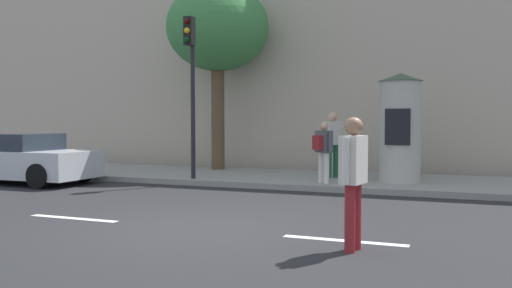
{
  "coord_description": "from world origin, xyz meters",
  "views": [
    {
      "loc": [
        4.04,
        -7.53,
        1.71
      ],
      "look_at": [
        0.25,
        2.0,
        1.27
      ],
      "focal_mm": 37.78,
      "sensor_mm": 36.0,
      "label": 1
    }
  ],
  "objects_px": {
    "traffic_light": "(191,71)",
    "poster_column": "(400,127)",
    "pedestrian_with_bag": "(323,147)",
    "pedestrian_with_backpack": "(395,140)",
    "street_tree": "(218,29)",
    "pedestrian_tallest": "(333,139)",
    "pedestrian_near_pole": "(353,172)",
    "parked_car_silver": "(15,158)"
  },
  "relations": [
    {
      "from": "poster_column",
      "to": "parked_car_silver",
      "type": "relative_size",
      "value": 0.61
    },
    {
      "from": "pedestrian_with_backpack",
      "to": "pedestrian_tallest",
      "type": "bearing_deg",
      "value": -147.64
    },
    {
      "from": "poster_column",
      "to": "pedestrian_with_bag",
      "type": "height_order",
      "value": "poster_column"
    },
    {
      "from": "pedestrian_with_backpack",
      "to": "parked_car_silver",
      "type": "height_order",
      "value": "pedestrian_with_backpack"
    },
    {
      "from": "pedestrian_near_pole",
      "to": "pedestrian_with_backpack",
      "type": "relative_size",
      "value": 1.0
    },
    {
      "from": "traffic_light",
      "to": "poster_column",
      "type": "distance_m",
      "value": 5.67
    },
    {
      "from": "traffic_light",
      "to": "poster_column",
      "type": "bearing_deg",
      "value": 14.26
    },
    {
      "from": "pedestrian_with_bag",
      "to": "pedestrian_tallest",
      "type": "height_order",
      "value": "pedestrian_tallest"
    },
    {
      "from": "pedestrian_tallest",
      "to": "poster_column",
      "type": "bearing_deg",
      "value": -12.2
    },
    {
      "from": "poster_column",
      "to": "pedestrian_near_pole",
      "type": "height_order",
      "value": "poster_column"
    },
    {
      "from": "pedestrian_tallest",
      "to": "pedestrian_with_bag",
      "type": "bearing_deg",
      "value": -86.22
    },
    {
      "from": "poster_column",
      "to": "pedestrian_near_pole",
      "type": "bearing_deg",
      "value": -88.04
    },
    {
      "from": "pedestrian_with_backpack",
      "to": "pedestrian_tallest",
      "type": "relative_size",
      "value": 0.98
    },
    {
      "from": "pedestrian_tallest",
      "to": "parked_car_silver",
      "type": "bearing_deg",
      "value": -159.07
    },
    {
      "from": "poster_column",
      "to": "pedestrian_with_backpack",
      "type": "xyz_separation_m",
      "value": [
        -0.29,
        1.39,
        -0.37
      ]
    },
    {
      "from": "traffic_light",
      "to": "pedestrian_near_pole",
      "type": "xyz_separation_m",
      "value": [
        5.54,
        -5.79,
        -2.01
      ]
    },
    {
      "from": "pedestrian_with_bag",
      "to": "parked_car_silver",
      "type": "distance_m",
      "value": 8.51
    },
    {
      "from": "traffic_light",
      "to": "pedestrian_tallest",
      "type": "distance_m",
      "value": 4.27
    },
    {
      "from": "street_tree",
      "to": "pedestrian_tallest",
      "type": "distance_m",
      "value": 5.47
    },
    {
      "from": "pedestrian_near_pole",
      "to": "pedestrian_tallest",
      "type": "relative_size",
      "value": 0.98
    },
    {
      "from": "pedestrian_near_pole",
      "to": "parked_car_silver",
      "type": "relative_size",
      "value": 0.39
    },
    {
      "from": "street_tree",
      "to": "parked_car_silver",
      "type": "height_order",
      "value": "street_tree"
    },
    {
      "from": "pedestrian_near_pole",
      "to": "pedestrian_with_bag",
      "type": "xyz_separation_m",
      "value": [
        -2.0,
        6.16,
        0.02
      ]
    },
    {
      "from": "street_tree",
      "to": "pedestrian_tallest",
      "type": "xyz_separation_m",
      "value": [
        4.07,
        -1.21,
        -3.44
      ]
    },
    {
      "from": "traffic_light",
      "to": "pedestrian_near_pole",
      "type": "relative_size",
      "value": 2.45
    },
    {
      "from": "traffic_light",
      "to": "pedestrian_near_pole",
      "type": "distance_m",
      "value": 8.26
    },
    {
      "from": "pedestrian_with_backpack",
      "to": "parked_car_silver",
      "type": "bearing_deg",
      "value": -157.09
    },
    {
      "from": "poster_column",
      "to": "pedestrian_near_pole",
      "type": "relative_size",
      "value": 1.58
    },
    {
      "from": "pedestrian_with_bag",
      "to": "pedestrian_tallest",
      "type": "xyz_separation_m",
      "value": [
        -0.09,
        1.38,
        0.17
      ]
    },
    {
      "from": "pedestrian_with_bag",
      "to": "poster_column",
      "type": "bearing_deg",
      "value": 28.99
    },
    {
      "from": "pedestrian_with_backpack",
      "to": "traffic_light",
      "type": "bearing_deg",
      "value": -151.35
    },
    {
      "from": "pedestrian_near_pole",
      "to": "pedestrian_with_bag",
      "type": "relative_size",
      "value": 1.15
    },
    {
      "from": "pedestrian_with_backpack",
      "to": "parked_car_silver",
      "type": "relative_size",
      "value": 0.39
    },
    {
      "from": "traffic_light",
      "to": "parked_car_silver",
      "type": "relative_size",
      "value": 0.95
    },
    {
      "from": "traffic_light",
      "to": "parked_car_silver",
      "type": "height_order",
      "value": "traffic_light"
    },
    {
      "from": "pedestrian_with_bag",
      "to": "pedestrian_tallest",
      "type": "distance_m",
      "value": 1.39
    },
    {
      "from": "pedestrian_with_bag",
      "to": "pedestrian_with_backpack",
      "type": "xyz_separation_m",
      "value": [
        1.47,
        2.36,
        0.13
      ]
    },
    {
      "from": "pedestrian_tallest",
      "to": "pedestrian_with_backpack",
      "type": "bearing_deg",
      "value": 32.36
    },
    {
      "from": "pedestrian_with_bag",
      "to": "pedestrian_with_backpack",
      "type": "height_order",
      "value": "pedestrian_with_backpack"
    },
    {
      "from": "poster_column",
      "to": "pedestrian_with_bag",
      "type": "distance_m",
      "value": 2.07
    },
    {
      "from": "pedestrian_near_pole",
      "to": "parked_car_silver",
      "type": "height_order",
      "value": "pedestrian_near_pole"
    },
    {
      "from": "traffic_light",
      "to": "pedestrian_with_bag",
      "type": "distance_m",
      "value": 4.08
    }
  ]
}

